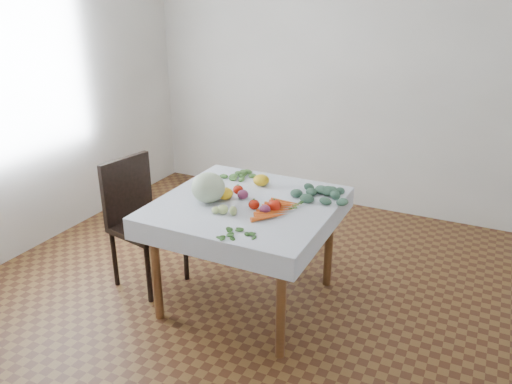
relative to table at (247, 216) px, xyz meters
The scene contains 20 objects.
ground 0.65m from the table, ahead, with size 4.00×4.00×0.00m, color brown.
back_wall 2.12m from the table, 90.00° to the left, with size 4.00×0.04×2.70m, color white.
left_wall 2.12m from the table, behind, with size 0.04×4.00×2.70m, color white.
table is the anchor object (origin of this frame).
tablecloth 0.10m from the table, ahead, with size 1.12×1.12×0.01m, color white.
chair 0.85m from the table, behind, with size 0.50×0.50×0.94m.
cabbage 0.32m from the table, 154.63° to the right, with size 0.22×0.22×0.20m, color #B7CBA9.
tomato_a 0.20m from the table, behind, with size 0.07×0.07×0.06m, color red.
tomato_b 0.18m from the table, 42.17° to the right, with size 0.07×0.07×0.06m, color red.
tomato_c 0.20m from the table, 140.55° to the left, with size 0.07×0.07×0.06m, color red.
tomato_d 0.27m from the table, 14.80° to the right, with size 0.09×0.09×0.08m, color red.
heirloom_back 0.34m from the table, 97.97° to the left, with size 0.11×0.11×0.08m, color yellow.
heirloom_front 0.21m from the table, behind, with size 0.11×0.11×0.08m, color yellow.
onion_a 0.14m from the table, 146.00° to the left, with size 0.07×0.07×0.06m, color #4E1632.
onion_b 0.26m from the table, 33.07° to the right, with size 0.07×0.07×0.06m, color #4E1632.
tomatillo_cluster 0.30m from the table, 97.19° to the right, with size 0.11×0.12×0.05m.
carrot_bunch 0.27m from the table, 13.61° to the right, with size 0.21×0.38×0.03m.
kale_bunch 0.53m from the table, 34.39° to the left, with size 0.34×0.30×0.05m.
basil_bunch 0.51m from the table, 67.27° to the right, with size 0.22×0.19×0.01m.
dill_bunch 0.50m from the table, 123.61° to the left, with size 0.25×0.21×0.02m.
Camera 1 is at (1.37, -2.67, 2.04)m, focal length 35.00 mm.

